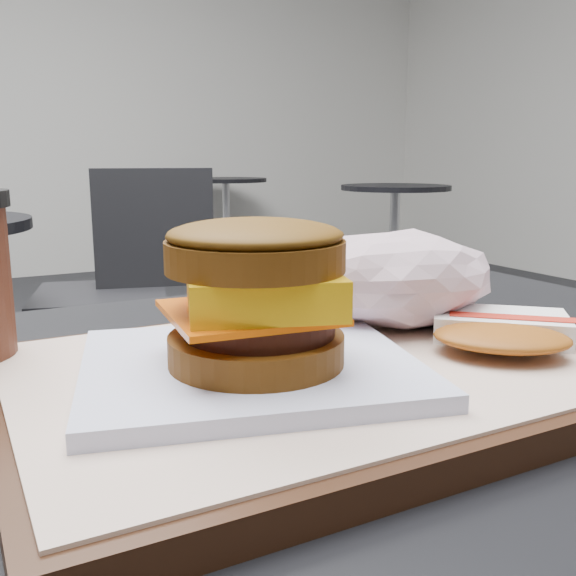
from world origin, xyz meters
The scene contains 7 objects.
serving_tray centered at (-0.03, -0.02, 0.78)m, with size 0.38×0.28×0.02m.
breakfast_sandwich centered at (-0.07, -0.03, 0.83)m, with size 0.23×0.21×0.09m.
hash_brown centered at (0.10, -0.05, 0.80)m, with size 0.13×0.13×0.02m.
crumpled_wrapper centered at (0.08, 0.04, 0.83)m, with size 0.16×0.13×0.07m, color silver, non-canonical shape.
neighbor_chair centered at (0.28, 1.77, 0.51)m, with size 0.65×0.52×0.88m.
bg_table_near centered at (2.20, 2.80, 0.56)m, with size 0.66×0.66×0.75m.
bg_table_far centered at (1.80, 4.50, 0.56)m, with size 0.66×0.66×0.75m.
Camera 1 is at (-0.22, -0.35, 0.92)m, focal length 40.00 mm.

